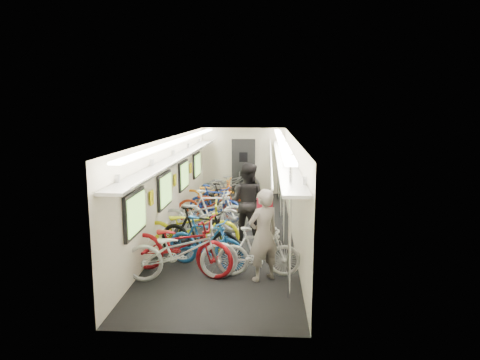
# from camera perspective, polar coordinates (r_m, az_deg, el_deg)

# --- Properties ---
(train_car_shell) EXTENTS (10.00, 10.00, 10.00)m
(train_car_shell) POSITION_cam_1_polar(r_m,az_deg,el_deg) (11.31, -2.61, 2.25)
(train_car_shell) COLOR black
(train_car_shell) RESTS_ON ground
(bicycle_0) EXTENTS (2.14, 1.04, 1.08)m
(bicycle_0) POSITION_cam_1_polar(r_m,az_deg,el_deg) (7.89, -7.80, -9.41)
(bicycle_0) COLOR silver
(bicycle_0) RESTS_ON ground
(bicycle_1) EXTENTS (1.74, 1.04, 1.01)m
(bicycle_1) POSITION_cam_1_polar(r_m,az_deg,el_deg) (8.45, -4.60, -8.27)
(bicycle_1) COLOR #1B57A3
(bicycle_1) RESTS_ON ground
(bicycle_2) EXTENTS (2.26, 1.29, 1.13)m
(bicycle_2) POSITION_cam_1_polar(r_m,az_deg,el_deg) (8.16, -8.06, -8.57)
(bicycle_2) COLOR maroon
(bicycle_2) RESTS_ON ground
(bicycle_3) EXTENTS (1.97, 1.24, 1.15)m
(bicycle_3) POSITION_cam_1_polar(r_m,az_deg,el_deg) (8.67, -5.36, -7.36)
(bicycle_3) COLOR black
(bicycle_3) RESTS_ON ground
(bicycle_4) EXTENTS (2.20, 0.95, 1.12)m
(bicycle_4) POSITION_cam_1_polar(r_m,az_deg,el_deg) (9.28, -6.71, -6.34)
(bicycle_4) COLOR #CECC13
(bicycle_4) RESTS_ON ground
(bicycle_5) EXTENTS (1.83, 0.59, 1.08)m
(bicycle_5) POSITION_cam_1_polar(r_m,az_deg,el_deg) (10.78, -3.70, -4.15)
(bicycle_5) COLOR silver
(bicycle_5) RESTS_ON ground
(bicycle_6) EXTENTS (2.10, 0.80, 1.09)m
(bicycle_6) POSITION_cam_1_polar(r_m,az_deg,el_deg) (10.40, -5.25, -4.66)
(bicycle_6) COLOR #A9AAAE
(bicycle_6) RESTS_ON ground
(bicycle_7) EXTENTS (1.72, 1.09, 1.00)m
(bicycle_7) POSITION_cam_1_polar(r_m,az_deg,el_deg) (11.87, -3.42, -3.08)
(bicycle_7) COLOR navy
(bicycle_7) RESTS_ON ground
(bicycle_8) EXTENTS (2.01, 1.14, 1.00)m
(bicycle_8) POSITION_cam_1_polar(r_m,az_deg,el_deg) (11.84, -3.89, -3.12)
(bicycle_8) COLOR maroon
(bicycle_8) RESTS_ON ground
(bicycle_9) EXTENTS (1.66, 0.99, 0.96)m
(bicycle_9) POSITION_cam_1_polar(r_m,az_deg,el_deg) (12.33, -2.13, -2.68)
(bicycle_9) COLOR black
(bicycle_9) RESTS_ON ground
(bicycle_10) EXTENTS (1.98, 0.87, 1.01)m
(bicycle_10) POSITION_cam_1_polar(r_m,az_deg,el_deg) (12.98, -3.68, -1.97)
(bicycle_10) COLOR orange
(bicycle_10) RESTS_ON ground
(bicycle_11) EXTENTS (1.58, 0.51, 0.94)m
(bicycle_11) POSITION_cam_1_polar(r_m,az_deg,el_deg) (8.01, 2.50, -9.55)
(bicycle_11) COLOR white
(bicycle_11) RESTS_ON ground
(bicycle_12) EXTENTS (1.82, 0.74, 0.93)m
(bicycle_12) POSITION_cam_1_polar(r_m,az_deg,el_deg) (14.55, -1.94, -0.85)
(bicycle_12) COLOR #5B5C60
(bicycle_12) RESTS_ON ground
(bicycle_14) EXTENTS (2.10, 1.39, 1.04)m
(bicycle_14) POSITION_cam_1_polar(r_m,az_deg,el_deg) (15.02, -0.84, -0.32)
(bicycle_14) COLOR slate
(bicycle_14) RESTS_ON ground
(passenger_near) EXTENTS (0.73, 0.68, 1.68)m
(passenger_near) POSITION_cam_1_polar(r_m,az_deg,el_deg) (7.74, 3.13, -7.35)
(passenger_near) COLOR gray
(passenger_near) RESTS_ON ground
(passenger_mid) EXTENTS (1.08, 0.96, 1.84)m
(passenger_mid) POSITION_cam_1_polar(r_m,az_deg,el_deg) (10.08, 0.97, -2.88)
(passenger_mid) COLOR black
(passenger_mid) RESTS_ON ground
(backpack) EXTENTS (0.29, 0.23, 0.38)m
(backpack) POSITION_cam_1_polar(r_m,az_deg,el_deg) (7.94, 3.33, -3.64)
(backpack) COLOR #B01127
(backpack) RESTS_ON passenger_near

